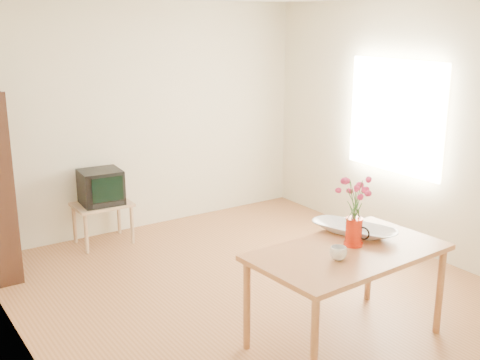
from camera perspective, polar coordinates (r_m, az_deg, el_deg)
room at (r=5.14m, az=2.10°, el=2.56°), size 4.50×4.50×4.50m
table at (r=4.62m, az=10.17°, el=-7.42°), size 1.52×0.93×0.75m
tv_stand at (r=6.75m, az=-12.93°, el=-2.76°), size 0.60×0.45×0.46m
pitcher at (r=4.64m, az=10.72°, el=-4.94°), size 0.15×0.22×0.22m
flowers at (r=4.55m, az=10.91°, el=-1.56°), size 0.25×0.25×0.36m
mug at (r=4.38m, az=9.31°, el=-6.87°), size 0.13×0.13×0.10m
bowl at (r=4.84m, az=10.85°, el=-2.70°), size 0.59×0.59×0.42m
teacup_a at (r=4.83m, az=10.48°, el=-3.22°), size 0.11×0.11×0.07m
teacup_b at (r=4.90m, az=11.04°, el=-3.03°), size 0.08×0.08×0.06m
television at (r=6.68m, az=-13.10°, el=-0.58°), size 0.46×0.43×0.37m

